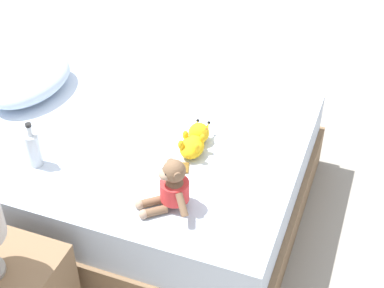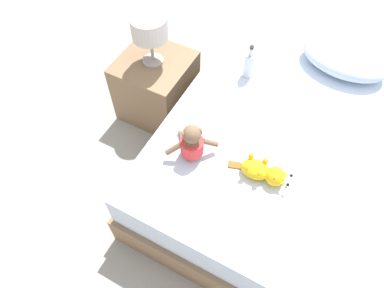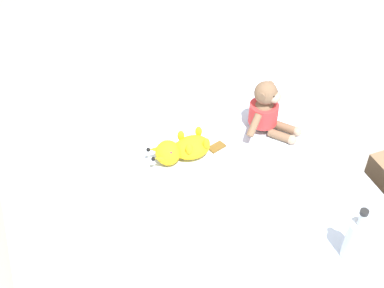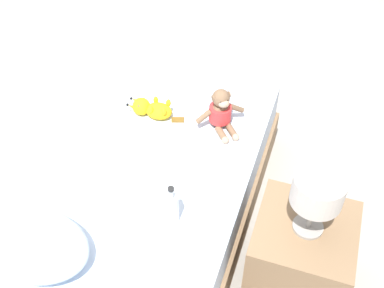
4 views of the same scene
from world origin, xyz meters
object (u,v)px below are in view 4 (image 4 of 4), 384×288
(plush_monkey, at_px, (221,112))
(pillow, at_px, (30,243))
(glass_bottle, at_px, (172,208))
(bed, at_px, (122,194))
(nightstand, at_px, (299,256))
(bedside_lamp, at_px, (318,192))
(plush_yellow_creature, at_px, (151,109))

(plush_monkey, bearing_deg, pillow, 62.61)
(glass_bottle, bearing_deg, bed, -31.37)
(pillow, height_order, nightstand, pillow)
(plush_monkey, height_order, nightstand, plush_monkey)
(glass_bottle, xyz_separation_m, nightstand, (-0.59, -0.16, -0.34))
(bed, xyz_separation_m, pillow, (0.12, 0.59, 0.33))
(glass_bottle, height_order, bedside_lamp, bedside_lamp)
(pillow, relative_size, plush_monkey, 2.20)
(glass_bottle, bearing_deg, plush_yellow_creature, -60.71)
(plush_yellow_creature, distance_m, nightstand, 1.11)
(plush_monkey, xyz_separation_m, glass_bottle, (0.03, 0.68, -0.01))
(glass_bottle, height_order, nightstand, glass_bottle)
(plush_yellow_creature, bearing_deg, nightstand, 153.46)
(bed, relative_size, plush_yellow_creature, 5.59)
(bed, xyz_separation_m, bedside_lamp, (-0.99, 0.08, 0.49))
(pillow, bearing_deg, bedside_lamp, -154.85)
(plush_yellow_creature, relative_size, nightstand, 0.69)
(plush_yellow_creature, height_order, glass_bottle, glass_bottle)
(pillow, bearing_deg, bed, -101.04)
(plush_yellow_creature, xyz_separation_m, bedside_lamp, (-0.95, 0.48, 0.20))
(bed, distance_m, glass_bottle, 0.57)
(plush_monkey, bearing_deg, glass_bottle, 87.46)
(plush_yellow_creature, relative_size, glass_bottle, 1.45)
(bed, xyz_separation_m, glass_bottle, (-0.39, 0.24, 0.34))
(glass_bottle, distance_m, bedside_lamp, 0.64)
(plush_yellow_creature, bearing_deg, glass_bottle, 119.29)
(pillow, xyz_separation_m, plush_yellow_creature, (-0.15, -0.99, -0.03))
(bed, relative_size, plush_monkey, 7.23)
(nightstand, bearing_deg, bed, -4.35)
(plush_monkey, distance_m, nightstand, 0.84)
(pillow, relative_size, plush_yellow_creature, 1.70)
(bed, height_order, bedside_lamp, bedside_lamp)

